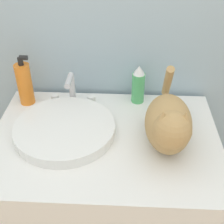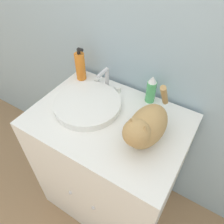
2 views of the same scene
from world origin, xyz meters
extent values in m
cube|color=#9EB7C6|center=(0.00, 0.61, 1.25)|extent=(6.00, 0.05, 2.50)
cube|color=white|center=(0.00, 0.28, 0.44)|extent=(0.80, 0.57, 0.88)
cylinder|color=white|center=(-0.14, 0.30, 0.90)|extent=(0.36, 0.36, 0.04)
cylinder|color=silver|center=(-0.14, 0.49, 0.95)|extent=(0.02, 0.02, 0.13)
cylinder|color=silver|center=(-0.14, 0.45, 1.01)|extent=(0.02, 0.09, 0.02)
cylinder|color=white|center=(-0.22, 0.49, 0.90)|extent=(0.03, 0.03, 0.03)
cylinder|color=white|center=(-0.07, 0.49, 0.90)|extent=(0.03, 0.03, 0.03)
ellipsoid|color=tan|center=(0.21, 0.28, 0.96)|extent=(0.16, 0.26, 0.16)
sphere|color=tan|center=(0.21, 0.17, 1.02)|extent=(0.12, 0.12, 0.11)
cone|color=tan|center=(0.17, 0.17, 1.07)|extent=(0.04, 0.04, 0.04)
cone|color=tan|center=(0.24, 0.17, 1.07)|extent=(0.04, 0.04, 0.04)
cylinder|color=tan|center=(0.22, 0.42, 1.03)|extent=(0.03, 0.11, 0.16)
cylinder|color=orange|center=(-0.33, 0.49, 0.97)|extent=(0.06, 0.06, 0.17)
cylinder|color=black|center=(-0.33, 0.49, 1.07)|extent=(0.02, 0.02, 0.03)
cylinder|color=black|center=(-0.31, 0.49, 1.08)|extent=(0.03, 0.02, 0.02)
cylinder|color=#4CB266|center=(0.12, 0.52, 0.95)|extent=(0.05, 0.05, 0.12)
cone|color=white|center=(0.12, 0.52, 1.03)|extent=(0.05, 0.05, 0.04)
camera|label=1|loc=(0.07, -0.54, 1.59)|focal=50.00mm
camera|label=2|loc=(0.42, -0.35, 1.68)|focal=35.00mm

